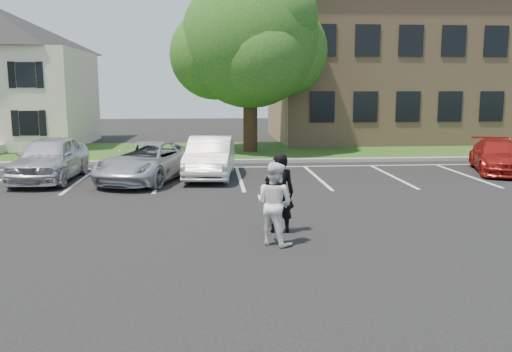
{
  "coord_description": "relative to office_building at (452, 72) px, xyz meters",
  "views": [
    {
      "loc": [
        -1.0,
        -11.09,
        3.27
      ],
      "look_at": [
        0.0,
        1.0,
        1.25
      ],
      "focal_mm": 38.0,
      "sensor_mm": 36.0,
      "label": 1
    }
  ],
  "objects": [
    {
      "name": "ground_plane",
      "position": [
        -14.0,
        -21.99,
        -4.16
      ],
      "size": [
        90.0,
        90.0,
        0.0
      ],
      "primitive_type": "plane",
      "color": "black",
      "rests_on": "ground"
    },
    {
      "name": "curb",
      "position": [
        -14.0,
        -9.99,
        -4.08
      ],
      "size": [
        40.0,
        0.3,
        0.15
      ],
      "primitive_type": "cube",
      "color": "gray",
      "rests_on": "ground"
    },
    {
      "name": "grass_strip",
      "position": [
        -14.0,
        -5.99,
        -4.12
      ],
      "size": [
        44.0,
        8.0,
        0.08
      ],
      "primitive_type": "cube",
      "color": "#305119",
      "rests_on": "ground"
    },
    {
      "name": "stall_lines",
      "position": [
        -12.6,
        -13.04,
        -4.15
      ],
      "size": [
        34.0,
        5.36,
        0.01
      ],
      "color": "silver",
      "rests_on": "ground"
    },
    {
      "name": "office_building",
      "position": [
        0.0,
        0.0,
        0.0
      ],
      "size": [
        22.4,
        10.4,
        8.3
      ],
      "color": "tan",
      "rests_on": "ground"
    },
    {
      "name": "tree",
      "position": [
        -12.98,
        -6.31,
        1.19
      ],
      "size": [
        7.8,
        7.2,
        8.8
      ],
      "color": "black",
      "rests_on": "ground"
    },
    {
      "name": "man_black_suit",
      "position": [
        -13.5,
        -21.28,
        -3.25
      ],
      "size": [
        0.68,
        0.46,
        1.81
      ],
      "primitive_type": "imported",
      "rotation": [
        0.0,
        0.0,
        3.09
      ],
      "color": "black",
      "rests_on": "ground"
    },
    {
      "name": "man_white_shirt",
      "position": [
        -13.72,
        -22.19,
        -3.29
      ],
      "size": [
        1.07,
        1.04,
        1.74
      ],
      "primitive_type": "imported",
      "rotation": [
        0.0,
        0.0,
        2.45
      ],
      "color": "white",
      "rests_on": "ground"
    },
    {
      "name": "car_silver_west",
      "position": [
        -20.62,
        -13.85,
        -3.37
      ],
      "size": [
        2.0,
        4.66,
        1.57
      ],
      "primitive_type": "imported",
      "rotation": [
        0.0,
        0.0,
        -0.03
      ],
      "color": "silver",
      "rests_on": "ground"
    },
    {
      "name": "car_silver_minivan",
      "position": [
        -17.25,
        -14.24,
        -3.49
      ],
      "size": [
        3.64,
        5.27,
        1.34
      ],
      "primitive_type": "imported",
      "rotation": [
        0.0,
        0.0,
        -0.33
      ],
      "color": "#B7B9BF",
      "rests_on": "ground"
    },
    {
      "name": "car_white_sedan",
      "position": [
        -15.05,
        -13.58,
        -3.43
      ],
      "size": [
        1.95,
        4.54,
        1.46
      ],
      "primitive_type": "imported",
      "rotation": [
        0.0,
        0.0,
        -0.09
      ],
      "color": "silver",
      "rests_on": "ground"
    },
    {
      "name": "car_red_compact",
      "position": [
        -4.06,
        -13.4,
        -3.54
      ],
      "size": [
        2.97,
        4.57,
        1.23
      ],
      "primitive_type": "imported",
      "rotation": [
        0.0,
        0.0,
        -0.32
      ],
      "color": "maroon",
      "rests_on": "ground"
    }
  ]
}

